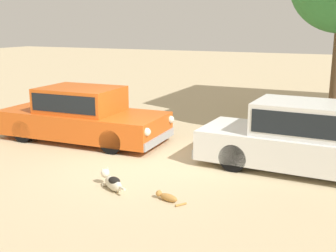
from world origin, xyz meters
TOP-DOWN VIEW (x-y plane):
  - ground_plane at (0.00, 0.00)m, footprint 80.00×80.00m
  - parked_sedan_nearest at (-2.26, 1.17)m, footprint 4.74×1.98m
  - parked_sedan_second at (3.58, 1.12)m, footprint 4.71×1.89m
  - stray_dog_spotted at (0.40, -1.58)m, footprint 0.85×0.56m
  - stray_cat at (1.59, -1.64)m, footprint 0.63×0.30m

SIDE VIEW (x-z plane):
  - ground_plane at x=0.00m, z-range 0.00..0.00m
  - stray_cat at x=1.59m, z-range -0.01..0.15m
  - stray_dog_spotted at x=0.40m, z-range -0.02..0.33m
  - parked_sedan_nearest at x=-2.26m, z-range -0.01..1.44m
  - parked_sedan_second at x=3.58m, z-range -0.01..1.48m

